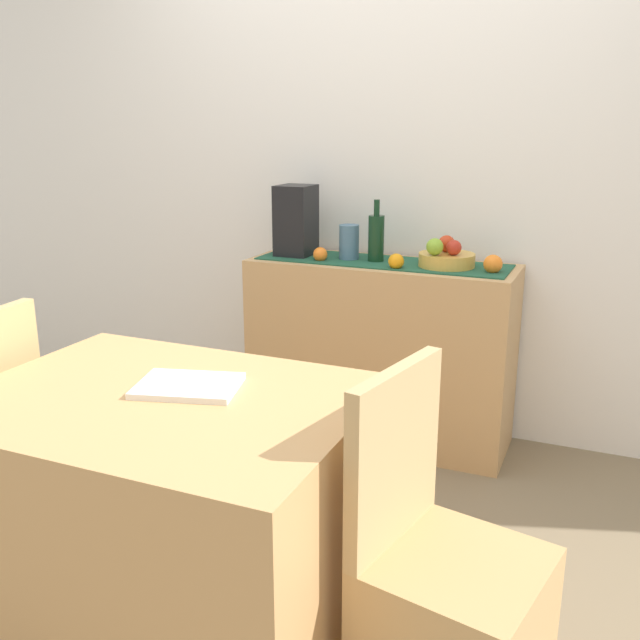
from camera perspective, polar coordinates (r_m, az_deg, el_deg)
ground_plane at (r=2.74m, az=-3.37°, el=-16.74°), size 6.40×6.40×0.02m
room_wall_rear at (r=3.41m, az=5.40°, el=13.80°), size 6.40×0.06×2.70m
sideboard_console at (r=3.30m, az=4.87°, el=-2.60°), size 1.21×0.42×0.85m
table_runner at (r=3.19m, az=5.05°, el=4.73°), size 1.14×0.32×0.01m
fruit_bowl at (r=3.11m, az=10.26°, el=4.83°), size 0.24×0.24×0.06m
apple_right at (r=3.13m, az=10.25°, el=6.13°), size 0.07×0.07×0.07m
apple_front at (r=3.06m, az=10.83°, el=5.80°), size 0.07×0.07×0.07m
apple_upper at (r=3.04m, az=9.31°, el=5.89°), size 0.07×0.07×0.07m
wine_bottle at (r=3.18m, az=4.59°, el=6.69°), size 0.07×0.07×0.28m
coffee_maker at (r=3.32m, az=-1.97°, el=8.05°), size 0.16×0.18×0.33m
ceramic_vase at (r=3.23m, az=2.38°, el=6.31°), size 0.09×0.09×0.16m
orange_loose_near_bowl at (r=3.03m, az=13.88°, el=4.44°), size 0.08×0.08×0.08m
orange_loose_far at (r=3.20m, az=0.02°, el=5.36°), size 0.07×0.07×0.07m
orange_loose_end at (r=3.05m, az=6.21°, el=4.76°), size 0.07×0.07×0.07m
dining_table at (r=2.14m, az=-12.15°, el=-15.30°), size 1.10×0.83×0.74m
open_book at (r=2.01m, az=-10.67°, el=-5.28°), size 0.33×0.28×0.02m
chair_by_corner at (r=1.92m, az=10.35°, el=-23.03°), size 0.47×0.47×0.90m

